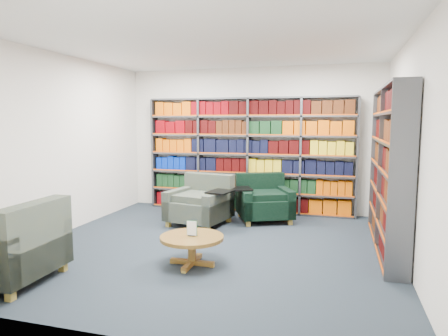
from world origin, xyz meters
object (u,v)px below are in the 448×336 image
(chair_teal_left, at_px, (202,204))
(coffee_table, at_px, (192,242))
(chair_green_right, at_px, (263,201))
(chair_teal_front, at_px, (13,250))

(chair_teal_left, distance_m, coffee_table, 2.05)
(chair_green_right, xyz_separation_m, chair_teal_front, (-2.10, -3.57, 0.03))
(chair_teal_left, xyz_separation_m, chair_teal_front, (-1.13, -3.00, 0.03))
(chair_teal_front, bearing_deg, chair_teal_left, 69.28)
(chair_green_right, bearing_deg, coffee_table, -99.01)
(chair_green_right, distance_m, coffee_table, 2.58)
(chair_green_right, distance_m, chair_teal_front, 4.14)
(coffee_table, bearing_deg, chair_green_right, 80.99)
(chair_teal_left, xyz_separation_m, coffee_table, (0.56, -1.97, -0.04))
(chair_teal_front, bearing_deg, coffee_table, 31.21)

